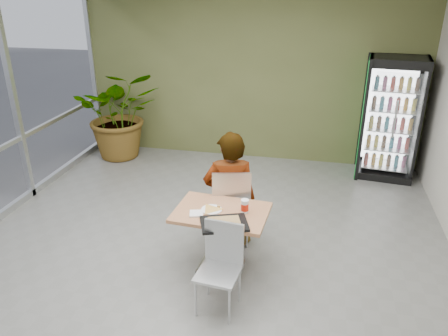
{
  "coord_description": "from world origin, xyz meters",
  "views": [
    {
      "loc": [
        1.2,
        -4.11,
        3.1
      ],
      "look_at": [
        0.17,
        0.59,
        1.0
      ],
      "focal_mm": 35.0,
      "sensor_mm": 36.0,
      "label": 1
    }
  ],
  "objects_px": {
    "soda_cup": "(245,206)",
    "cafeteria_tray": "(224,224)",
    "beverage_fridge": "(391,119)",
    "chair_far": "(231,202)",
    "seated_woman": "(230,200)",
    "chair_near": "(221,259)",
    "dining_table": "(221,228)",
    "potted_plant": "(120,114)"
  },
  "relations": [
    {
      "from": "chair_far",
      "to": "beverage_fridge",
      "type": "xyz_separation_m",
      "value": [
        2.12,
        2.64,
        0.39
      ]
    },
    {
      "from": "cafeteria_tray",
      "to": "potted_plant",
      "type": "bearing_deg",
      "value": 128.94
    },
    {
      "from": "soda_cup",
      "to": "chair_near",
      "type": "bearing_deg",
      "value": -101.95
    },
    {
      "from": "chair_far",
      "to": "soda_cup",
      "type": "height_order",
      "value": "chair_far"
    },
    {
      "from": "dining_table",
      "to": "cafeteria_tray",
      "type": "bearing_deg",
      "value": -71.58
    },
    {
      "from": "chair_far",
      "to": "cafeteria_tray",
      "type": "bearing_deg",
      "value": 82.04
    },
    {
      "from": "soda_cup",
      "to": "potted_plant",
      "type": "distance_m",
      "value": 4.13
    },
    {
      "from": "potted_plant",
      "to": "seated_woman",
      "type": "bearing_deg",
      "value": -43.92
    },
    {
      "from": "chair_far",
      "to": "cafeteria_tray",
      "type": "relative_size",
      "value": 2.14
    },
    {
      "from": "soda_cup",
      "to": "beverage_fridge",
      "type": "bearing_deg",
      "value": 59.07
    },
    {
      "from": "chair_near",
      "to": "dining_table",
      "type": "bearing_deg",
      "value": 108.54
    },
    {
      "from": "potted_plant",
      "to": "dining_table",
      "type": "bearing_deg",
      "value": -49.56
    },
    {
      "from": "dining_table",
      "to": "potted_plant",
      "type": "relative_size",
      "value": 0.65
    },
    {
      "from": "chair_near",
      "to": "cafeteria_tray",
      "type": "distance_m",
      "value": 0.38
    },
    {
      "from": "dining_table",
      "to": "potted_plant",
      "type": "distance_m",
      "value": 3.98
    },
    {
      "from": "seated_woman",
      "to": "cafeteria_tray",
      "type": "height_order",
      "value": "seated_woman"
    },
    {
      "from": "chair_far",
      "to": "seated_woman",
      "type": "xyz_separation_m",
      "value": [
        -0.03,
        0.06,
        -0.02
      ]
    },
    {
      "from": "dining_table",
      "to": "soda_cup",
      "type": "bearing_deg",
      "value": 5.15
    },
    {
      "from": "dining_table",
      "to": "beverage_fridge",
      "type": "distance_m",
      "value": 3.83
    },
    {
      "from": "seated_woman",
      "to": "beverage_fridge",
      "type": "relative_size",
      "value": 0.9
    },
    {
      "from": "dining_table",
      "to": "chair_near",
      "type": "bearing_deg",
      "value": -77.61
    },
    {
      "from": "cafeteria_tray",
      "to": "chair_far",
      "type": "bearing_deg",
      "value": 96.23
    },
    {
      "from": "seated_woman",
      "to": "potted_plant",
      "type": "distance_m",
      "value": 3.56
    },
    {
      "from": "cafeteria_tray",
      "to": "beverage_fridge",
      "type": "distance_m",
      "value": 3.99
    },
    {
      "from": "dining_table",
      "to": "cafeteria_tray",
      "type": "distance_m",
      "value": 0.37
    },
    {
      "from": "soda_cup",
      "to": "cafeteria_tray",
      "type": "xyz_separation_m",
      "value": [
        -0.16,
        -0.3,
        -0.06
      ]
    },
    {
      "from": "cafeteria_tray",
      "to": "soda_cup",
      "type": "bearing_deg",
      "value": 61.94
    },
    {
      "from": "potted_plant",
      "to": "soda_cup",
      "type": "bearing_deg",
      "value": -46.64
    },
    {
      "from": "soda_cup",
      "to": "dining_table",
      "type": "bearing_deg",
      "value": -174.85
    },
    {
      "from": "beverage_fridge",
      "to": "cafeteria_tray",
      "type": "bearing_deg",
      "value": -114.09
    },
    {
      "from": "seated_woman",
      "to": "soda_cup",
      "type": "relative_size",
      "value": 11.52
    },
    {
      "from": "soda_cup",
      "to": "cafeteria_tray",
      "type": "height_order",
      "value": "soda_cup"
    },
    {
      "from": "dining_table",
      "to": "beverage_fridge",
      "type": "xyz_separation_m",
      "value": [
        2.13,
        3.15,
        0.46
      ]
    },
    {
      "from": "chair_far",
      "to": "potted_plant",
      "type": "height_order",
      "value": "potted_plant"
    },
    {
      "from": "seated_woman",
      "to": "potted_plant",
      "type": "bearing_deg",
      "value": -58.1
    },
    {
      "from": "chair_far",
      "to": "seated_woman",
      "type": "relative_size",
      "value": 0.58
    },
    {
      "from": "dining_table",
      "to": "seated_woman",
      "type": "height_order",
      "value": "seated_woman"
    },
    {
      "from": "dining_table",
      "to": "beverage_fridge",
      "type": "height_order",
      "value": "beverage_fridge"
    },
    {
      "from": "cafeteria_tray",
      "to": "potted_plant",
      "type": "relative_size",
      "value": 0.3
    },
    {
      "from": "seated_woman",
      "to": "cafeteria_tray",
      "type": "distance_m",
      "value": 0.87
    },
    {
      "from": "dining_table",
      "to": "beverage_fridge",
      "type": "bearing_deg",
      "value": 55.93
    },
    {
      "from": "chair_far",
      "to": "cafeteria_tray",
      "type": "height_order",
      "value": "chair_far"
    }
  ]
}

